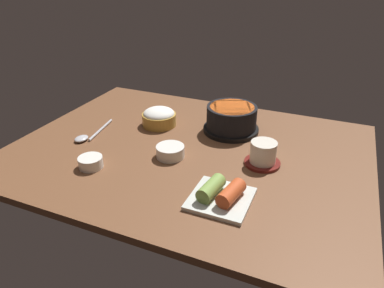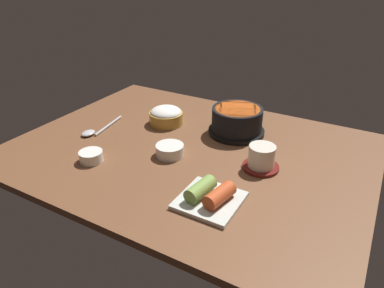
% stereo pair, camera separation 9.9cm
% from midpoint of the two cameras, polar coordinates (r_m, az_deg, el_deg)
% --- Properties ---
extents(dining_table, '(1.00, 0.76, 0.02)m').
position_cam_midpoint_polar(dining_table, '(1.03, -3.33, -1.35)').
color(dining_table, brown).
rests_on(dining_table, ground).
extents(stone_pot, '(0.18, 0.18, 0.08)m').
position_cam_midpoint_polar(stone_pot, '(1.12, 3.83, 4.00)').
color(stone_pot, black).
rests_on(stone_pot, dining_table).
extents(rice_bowl, '(0.11, 0.11, 0.06)m').
position_cam_midpoint_polar(rice_bowl, '(1.17, -7.74, 4.28)').
color(rice_bowl, '#B78C38').
rests_on(rice_bowl, dining_table).
extents(tea_cup_with_saucer, '(0.10, 0.10, 0.07)m').
position_cam_midpoint_polar(tea_cup_with_saucer, '(0.94, 8.39, -1.75)').
color(tea_cup_with_saucer, maroon).
rests_on(tea_cup_with_saucer, dining_table).
extents(banchan_cup_center, '(0.08, 0.08, 0.03)m').
position_cam_midpoint_polar(banchan_cup_center, '(0.98, -6.39, -1.22)').
color(banchan_cup_center, white).
rests_on(banchan_cup_center, dining_table).
extents(kimchi_plate, '(0.14, 0.14, 0.05)m').
position_cam_midpoint_polar(kimchi_plate, '(0.81, 1.14, -8.23)').
color(kimchi_plate, silver).
rests_on(kimchi_plate, dining_table).
extents(side_bowl_near, '(0.06, 0.06, 0.03)m').
position_cam_midpoint_polar(side_bowl_near, '(0.98, -18.77, -2.81)').
color(side_bowl_near, white).
rests_on(side_bowl_near, dining_table).
extents(spoon, '(0.05, 0.17, 0.01)m').
position_cam_midpoint_polar(spoon, '(1.15, -18.83, 1.20)').
color(spoon, '#B7B7BC').
rests_on(spoon, dining_table).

